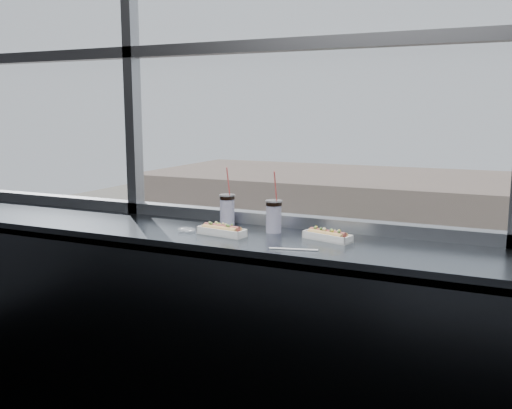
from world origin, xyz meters
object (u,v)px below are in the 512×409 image
at_px(wrapper, 186,230).
at_px(car_far_b, 512,370).
at_px(loose_straw, 293,249).
at_px(tree_center, 512,296).
at_px(tree_left, 339,266).
at_px(pedestrian_b, 443,325).
at_px(soda_cup_left, 227,208).
at_px(hotdog_tray_right, 327,235).
at_px(soda_cup_right, 274,215).
at_px(hotdog_tray_left, 222,230).

xyz_separation_m(wrapper, car_far_b, (1.79, 24.34, -10.99)).
relative_size(loose_straw, tree_center, 0.04).
bearing_deg(tree_left, car_far_b, -23.32).
bearing_deg(car_far_b, pedestrian_b, 33.24).
relative_size(pedestrian_b, tree_left, 0.39).
relative_size(wrapper, tree_left, 0.02).
bearing_deg(tree_left, loose_straw, -74.12).
xyz_separation_m(soda_cup_left, pedestrian_b, (-1.78, 28.33, -11.04)).
bearing_deg(loose_straw, tree_center, 73.99).
relative_size(hotdog_tray_right, wrapper, 2.54).
distance_m(soda_cup_right, tree_center, 29.55).
height_order(soda_cup_left, loose_straw, soda_cup_left).
height_order(soda_cup_right, car_far_b, soda_cup_right).
xyz_separation_m(hotdog_tray_right, wrapper, (-0.68, -0.12, -0.01)).
bearing_deg(hotdog_tray_left, tree_center, 95.33).
bearing_deg(tree_left, hotdog_tray_right, -73.85).
relative_size(hotdog_tray_left, loose_straw, 1.21).
bearing_deg(car_far_b, tree_center, -3.18).
height_order(pedestrian_b, tree_left, tree_left).
height_order(soda_cup_left, tree_left, soda_cup_left).
distance_m(loose_straw, pedestrian_b, 30.80).
height_order(soda_cup_right, tree_center, soda_cup_right).
bearing_deg(tree_center, car_far_b, -87.09).
height_order(soda_cup_left, car_far_b, soda_cup_left).
relative_size(soda_cup_right, tree_left, 0.05).
bearing_deg(car_far_b, tree_left, 60.60).
distance_m(hotdog_tray_left, pedestrian_b, 30.66).
distance_m(soda_cup_left, car_far_b, 26.57).
relative_size(wrapper, car_far_b, 0.02).
xyz_separation_m(hotdog_tray_left, tree_left, (-7.68, 28.33, -8.31)).
distance_m(hotdog_tray_right, car_far_b, 26.62).
distance_m(hotdog_tray_right, pedestrian_b, 30.59).
distance_m(loose_straw, tree_center, 29.79).
bearing_deg(soda_cup_right, pedestrian_b, 94.18).
relative_size(pedestrian_b, tree_center, 0.45).
xyz_separation_m(soda_cup_right, pedestrian_b, (-2.07, 28.40, -11.04)).
bearing_deg(hotdog_tray_right, car_far_b, 103.74).
relative_size(hotdog_tray_right, tree_left, 0.04).
relative_size(soda_cup_left, wrapper, 3.13).
distance_m(wrapper, pedestrian_b, 30.65).
height_order(loose_straw, tree_left, loose_straw).
height_order(hotdog_tray_right, loose_straw, hotdog_tray_right).
xyz_separation_m(hotdog_tray_left, soda_cup_right, (0.20, 0.16, 0.06)).
bearing_deg(soda_cup_left, tree_left, 105.12).
xyz_separation_m(hotdog_tray_left, car_far_b, (1.60, 24.33, -11.00)).
bearing_deg(hotdog_tray_left, car_far_b, 94.40).
relative_size(soda_cup_left, soda_cup_right, 1.00).
distance_m(soda_cup_right, pedestrian_b, 30.55).
distance_m(hotdog_tray_left, wrapper, 0.19).
xyz_separation_m(hotdog_tray_right, car_far_b, (1.11, 24.22, -11.00)).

